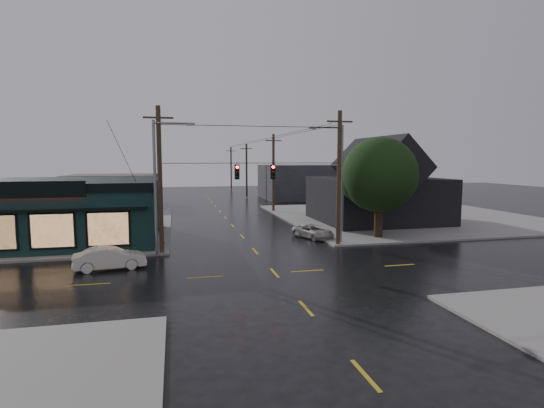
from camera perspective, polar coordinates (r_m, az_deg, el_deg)
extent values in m
plane|color=black|center=(24.90, 0.36, -9.26)|extent=(160.00, 160.00, 0.00)
cube|color=gray|center=(46.16, -31.14, -2.92)|extent=(28.00, 28.00, 0.15)
cube|color=gray|center=(50.75, 17.35, -1.59)|extent=(28.00, 28.00, 0.15)
cube|color=black|center=(37.82, -27.39, -1.20)|extent=(16.00, 12.00, 4.20)
cube|color=black|center=(37.62, -27.56, 2.43)|extent=(16.30, 12.30, 0.60)
cube|color=#FF1E14|center=(31.75, -30.30, 1.66)|extent=(7.00, 0.16, 0.90)
cube|color=black|center=(45.49, 13.91, 0.60)|extent=(12.00, 11.00, 4.50)
cylinder|color=black|center=(36.17, 14.14, -1.36)|extent=(0.70, 0.70, 3.76)
sphere|color=black|center=(35.90, 14.28, 3.82)|extent=(6.19, 6.19, 6.19)
cylinder|color=black|center=(30.38, -2.49, 5.52)|extent=(13.00, 0.04, 0.04)
cube|color=#3A2E2A|center=(64.07, -20.57, 1.75)|extent=(12.00, 10.00, 4.40)
cube|color=#26252A|center=(71.78, 4.48, 3.02)|extent=(14.00, 12.00, 5.60)
imported|color=beige|center=(27.36, -20.96, -6.80)|extent=(4.32, 2.06, 1.36)
imported|color=#AAA79D|center=(35.66, 5.55, -3.70)|extent=(3.15, 4.39, 1.11)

